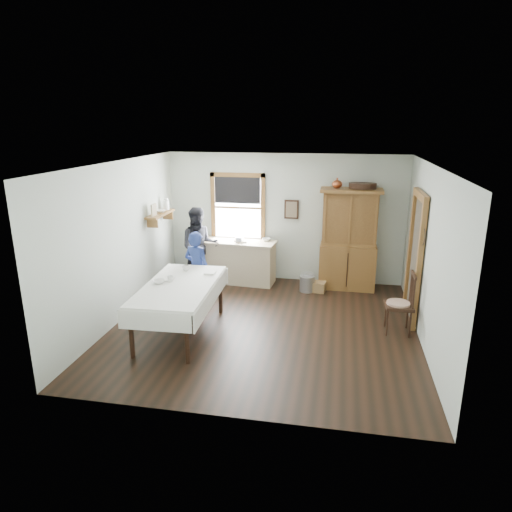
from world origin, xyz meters
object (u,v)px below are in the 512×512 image
Objects in this scene: china_hutch at (349,240)px; dining_table at (180,309)px; spindle_chair at (399,303)px; pail at (307,283)px; work_counter at (238,262)px; figure_dark at (200,250)px; woman_blue at (197,272)px; wicker_basket at (317,287)px.

china_hutch is 0.98× the size of dining_table.
pail is (-1.59, 1.62, -0.35)m from spindle_chair.
figure_dark is at bearing -151.07° from work_counter.
dining_table is at bearing 112.27° from woman_blue.
wicker_basket is 2.52m from figure_dark.
china_hutch is (2.28, 0.07, 0.57)m from work_counter.
wicker_basket is 0.26× the size of woman_blue.
china_hutch is at bearing 110.37° from spindle_chair.
wicker_basket is (1.69, -0.28, -0.35)m from work_counter.
china_hutch reaches higher than dining_table.
wicker_basket is (0.19, 0.01, -0.06)m from pail.
figure_dark is (-0.74, -0.33, 0.31)m from work_counter.
dining_table is at bearing -131.69° from wicker_basket.
woman_blue is (-2.73, -1.51, -0.37)m from china_hutch.
work_counter is 0.77× the size of china_hutch.
dining_table reaches higher than pail.
dining_table is at bearing -99.44° from figure_dark.
pail is 2.31m from woman_blue.
spindle_chair is at bearing -45.43° from pail.
wicker_basket is at bearing -148.96° from china_hutch.
china_hutch reaches higher than pail.
dining_table is 1.58× the size of woman_blue.
work_counter is 4.57× the size of wicker_basket.
wicker_basket is at bearing -17.44° from figure_dark.
spindle_chair is 3.57m from woman_blue.
china_hutch is 5.93× the size of wicker_basket.
pail is 2.32m from figure_dark.
spindle_chair is at bearing -169.17° from woman_blue.
dining_table is 3.53m from spindle_chair.
spindle_chair is 2.30m from pail.
work_counter is at bearing -177.73° from china_hutch.
figure_dark is at bearing -178.89° from pail.
work_counter is 0.75× the size of dining_table.
woman_blue reaches higher than pail.
woman_blue is (-0.08, 1.15, 0.24)m from dining_table.
china_hutch is 2.00× the size of spindle_chair.
work_counter is 2.36m from china_hutch.
pail reaches higher than wicker_basket.
spindle_chair is at bearing -49.36° from wicker_basket.
wicker_basket is at bearing 48.31° from dining_table.
work_counter is 1.52m from woman_blue.
pail is at bearing -131.04° from woman_blue.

